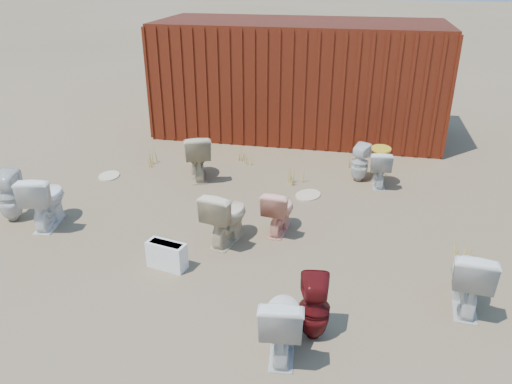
% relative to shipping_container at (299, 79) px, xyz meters
% --- Properties ---
extents(ground, '(100.00, 100.00, 0.00)m').
position_rel_shipping_container_xyz_m(ground, '(0.00, -5.20, -1.20)').
color(ground, brown).
rests_on(ground, ground).
extents(shipping_container, '(6.00, 2.40, 2.40)m').
position_rel_shipping_container_xyz_m(shipping_container, '(0.00, 0.00, 0.00)').
color(shipping_container, '#4D120C').
rests_on(shipping_container, ground).
extents(toilet_front_a, '(0.60, 0.87, 0.82)m').
position_rel_shipping_container_xyz_m(toilet_front_a, '(-2.99, -5.16, -0.79)').
color(toilet_front_a, white).
rests_on(toilet_front_a, ground).
extents(toilet_front_pink, '(0.46, 0.70, 0.67)m').
position_rel_shipping_container_xyz_m(toilet_front_pink, '(0.35, -4.68, -0.86)').
color(toilet_front_pink, '#FAAB90').
rests_on(toilet_front_pink, ground).
extents(toilet_front_c, '(0.49, 0.77, 0.75)m').
position_rel_shipping_container_xyz_m(toilet_front_c, '(0.77, -7.08, -0.83)').
color(toilet_front_c, silver).
rests_on(toilet_front_c, ground).
extents(toilet_front_maroon, '(0.35, 0.36, 0.70)m').
position_rel_shipping_container_xyz_m(toilet_front_maroon, '(1.05, -6.79, -0.85)').
color(toilet_front_maroon, '#560E10').
rests_on(toilet_front_maroon, ground).
extents(toilet_front_e, '(0.51, 0.81, 0.78)m').
position_rel_shipping_container_xyz_m(toilet_front_e, '(2.66, -5.96, -0.81)').
color(toilet_front_e, silver).
rests_on(toilet_front_e, ground).
extents(toilet_back_a, '(0.39, 0.39, 0.77)m').
position_rel_shipping_container_xyz_m(toilet_back_a, '(-3.60, -5.14, -0.82)').
color(toilet_back_a, silver).
rests_on(toilet_back_a, ground).
extents(toilet_back_beige_left, '(0.73, 0.92, 0.82)m').
position_rel_shipping_container_xyz_m(toilet_back_beige_left, '(-1.38, -3.04, -0.79)').
color(toilet_back_beige_left, '#BEAE8B').
rests_on(toilet_back_beige_left, ground).
extents(toilet_back_beige_right, '(0.61, 0.85, 0.78)m').
position_rel_shipping_container_xyz_m(toilet_back_beige_right, '(-0.31, -5.10, -0.81)').
color(toilet_back_beige_right, beige).
rests_on(toilet_back_beige_right, ground).
extents(toilet_back_yellowlid, '(0.41, 0.66, 0.65)m').
position_rel_shipping_container_xyz_m(toilet_back_yellowlid, '(1.76, -2.72, -0.87)').
color(toilet_back_yellowlid, silver).
rests_on(toilet_back_yellowlid, ground).
extents(toilet_back_e, '(0.41, 0.41, 0.67)m').
position_rel_shipping_container_xyz_m(toilet_back_e, '(1.43, -2.59, -0.86)').
color(toilet_back_e, silver).
rests_on(toilet_back_e, ground).
extents(yellow_lid, '(0.33, 0.41, 0.02)m').
position_rel_shipping_container_xyz_m(yellow_lid, '(1.76, -2.72, -0.53)').
color(yellow_lid, gold).
rests_on(yellow_lid, toilet_back_yellowlid).
extents(loose_tank, '(0.53, 0.30, 0.35)m').
position_rel_shipping_container_xyz_m(loose_tank, '(-0.87, -5.88, -1.02)').
color(loose_tank, white).
rests_on(loose_tank, ground).
extents(loose_lid_near, '(0.55, 0.61, 0.02)m').
position_rel_shipping_container_xyz_m(loose_lid_near, '(0.63, -3.41, -1.19)').
color(loose_lid_near, beige).
rests_on(loose_lid_near, ground).
extents(loose_lid_far, '(0.44, 0.53, 0.02)m').
position_rel_shipping_container_xyz_m(loose_lid_far, '(-2.97, -3.32, -1.19)').
color(loose_lid_far, beige).
rests_on(loose_lid_far, ground).
extents(weed_clump_a, '(0.36, 0.36, 0.34)m').
position_rel_shipping_container_xyz_m(weed_clump_a, '(-2.58, -2.63, -1.03)').
color(weed_clump_a, '#AE9645').
rests_on(weed_clump_a, ground).
extents(weed_clump_b, '(0.32, 0.32, 0.32)m').
position_rel_shipping_container_xyz_m(weed_clump_b, '(0.38, -2.93, -1.04)').
color(weed_clump_b, '#AE9645').
rests_on(weed_clump_b, ground).
extents(weed_clump_c, '(0.36, 0.36, 0.29)m').
position_rel_shipping_container_xyz_m(weed_clump_c, '(1.82, -2.27, -1.05)').
color(weed_clump_c, '#AE9645').
rests_on(weed_clump_c, ground).
extents(weed_clump_d, '(0.30, 0.30, 0.27)m').
position_rel_shipping_container_xyz_m(weed_clump_d, '(-0.73, -2.11, -1.07)').
color(weed_clump_d, '#AE9645').
rests_on(weed_clump_d, ground).
extents(weed_clump_e, '(0.34, 0.34, 0.30)m').
position_rel_shipping_container_xyz_m(weed_clump_e, '(1.25, -1.94, -1.05)').
color(weed_clump_e, '#AE9645').
rests_on(weed_clump_e, ground).
extents(weed_clump_f, '(0.28, 0.28, 0.27)m').
position_rel_shipping_container_xyz_m(weed_clump_f, '(2.79, -4.97, -1.06)').
color(weed_clump_f, '#AE9645').
rests_on(weed_clump_f, ground).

